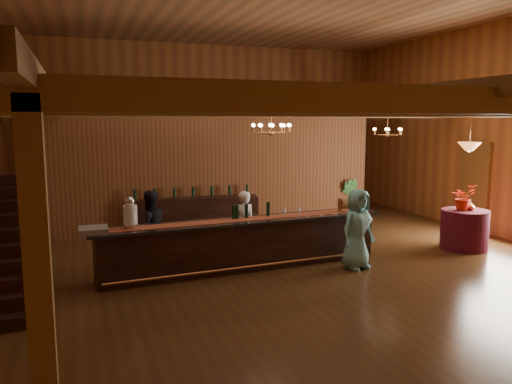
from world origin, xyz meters
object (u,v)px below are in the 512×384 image
object	(u,v)px
round_table	(464,230)
staff_second	(150,228)
beverage_dispenser	(130,213)
backbar_shelf	(194,215)
tasting_bar	(244,244)
guest	(357,229)
bartender	(243,224)
floor_plant	(346,199)
chandelier_right	(387,131)
chandelier_left	(271,128)
pendant_lamp	(469,146)
raffle_drum	(345,204)

from	to	relation	value
round_table	staff_second	distance (m)	7.21
beverage_dispenser	backbar_shelf	distance (m)	4.21
tasting_bar	guest	xyz separation A→B (m)	(2.17, -0.76, 0.31)
bartender	floor_plant	world-z (taller)	bartender
chandelier_right	beverage_dispenser	bearing A→B (deg)	-163.50
chandelier_left	bartender	distance (m)	2.28
round_table	floor_plant	size ratio (longest dim) A/B	0.85
chandelier_left	pendant_lamp	world-z (taller)	same
round_table	chandelier_left	world-z (taller)	chandelier_left
beverage_dispenser	chandelier_left	xyz separation A→B (m)	(2.84, 0.16, 1.54)
pendant_lamp	floor_plant	bearing A→B (deg)	101.77
chandelier_left	bartender	size ratio (longest dim) A/B	0.54
bartender	guest	xyz separation A→B (m)	(1.90, -1.63, 0.09)
tasting_bar	guest	world-z (taller)	guest
pendant_lamp	bartender	distance (m)	5.46
round_table	tasting_bar	bearing A→B (deg)	177.41
round_table	bartender	distance (m)	5.21
bartender	beverage_dispenser	bearing A→B (deg)	15.53
beverage_dispenser	guest	size ratio (longest dim) A/B	0.36
bartender	backbar_shelf	bearing A→B (deg)	-84.28
floor_plant	tasting_bar	bearing A→B (deg)	-140.03
backbar_shelf	pendant_lamp	bearing A→B (deg)	-26.08
round_table	floor_plant	xyz separation A→B (m)	(-0.84, 4.03, 0.17)
round_table	guest	xyz separation A→B (m)	(-3.19, -0.52, 0.36)
chandelier_right	guest	size ratio (longest dim) A/B	0.49
tasting_bar	guest	bearing A→B (deg)	-22.94
pendant_lamp	staff_second	world-z (taller)	pendant_lamp
chandelier_left	staff_second	distance (m)	3.24
beverage_dispenser	bartender	distance (m)	2.74
bartender	guest	bearing A→B (deg)	133.88
raffle_drum	floor_plant	world-z (taller)	raffle_drum
staff_second	beverage_dispenser	bearing A→B (deg)	48.16
round_table	chandelier_left	bearing A→B (deg)	176.26
beverage_dispenser	chandelier_right	distance (m)	7.29
raffle_drum	pendant_lamp	distance (m)	3.23
chandelier_left	floor_plant	world-z (taller)	chandelier_left
raffle_drum	chandelier_right	xyz separation A→B (m)	(2.25, 1.84, 1.52)
backbar_shelf	round_table	xyz separation A→B (m)	(5.61, -3.78, -0.02)
tasting_bar	floor_plant	world-z (taller)	floor_plant
chandelier_left	floor_plant	xyz separation A→B (m)	(3.90, 3.72, -2.21)
chandelier_right	staff_second	xyz separation A→B (m)	(-6.39, -1.06, -1.92)
backbar_shelf	floor_plant	distance (m)	4.78
backbar_shelf	pendant_lamp	xyz separation A→B (m)	(5.61, -3.78, 1.92)
round_table	staff_second	bearing A→B (deg)	171.07
beverage_dispenser	floor_plant	size ratio (longest dim) A/B	0.48
backbar_shelf	chandelier_right	xyz separation A→B (m)	(4.88, -1.60, 2.23)
guest	round_table	bearing A→B (deg)	-6.59
chandelier_right	guest	xyz separation A→B (m)	(-2.46, -2.70, -1.89)
chandelier_left	chandelier_right	size ratio (longest dim) A/B	1.00
tasting_bar	pendant_lamp	world-z (taller)	pendant_lamp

